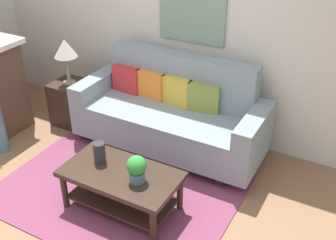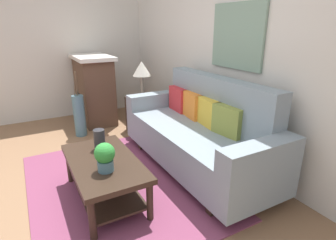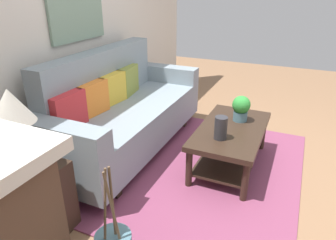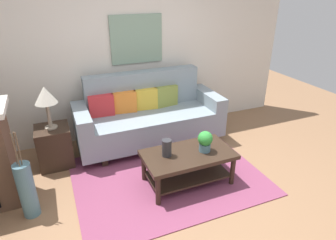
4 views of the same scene
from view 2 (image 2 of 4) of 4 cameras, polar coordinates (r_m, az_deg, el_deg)
name	(u,v)px [view 2 (image 2 of 4)]	position (r m, az deg, el deg)	size (l,w,h in m)	color
ground_plane	(73,197)	(2.99, -19.48, -15.12)	(9.48, 9.48, 0.00)	#8C6647
wall_back	(235,51)	(3.38, 13.92, 13.92)	(5.48, 0.10, 2.70)	silver
wall_left	(62,42)	(5.34, -21.53, 14.98)	(0.10, 4.95, 2.70)	silver
area_rug	(120,184)	(3.07, -10.10, -13.06)	(2.35, 1.80, 0.01)	#843D5B
couch	(199,134)	(3.20, 6.50, -2.96)	(2.18, 0.84, 1.08)	gray
throw_pillow_crimson	(179,99)	(3.72, 2.24, 4.42)	(0.36, 0.12, 0.32)	red
throw_pillow_orange	(192,105)	(3.45, 5.14, 3.13)	(0.36, 0.12, 0.32)	orange
throw_pillow_mustard	(208,112)	(3.19, 8.53, 1.62)	(0.36, 0.12, 0.32)	gold
throw_pillow_olive	(228,121)	(2.94, 12.50, -0.17)	(0.36, 0.12, 0.32)	olive
coffee_table	(104,171)	(2.72, -13.28, -10.39)	(1.10, 0.60, 0.43)	#332319
tabletop_vase	(99,139)	(2.86, -14.24, -3.98)	(0.11, 0.11, 0.21)	#2D2D33
potted_plant_tabletop	(105,156)	(2.41, -13.16, -7.44)	(0.18, 0.18, 0.26)	slate
side_table	(143,115)	(4.35, -5.25, 1.07)	(0.44, 0.44, 0.56)	#332319
table_lamp	(142,70)	(4.18, -5.56, 10.40)	(0.28, 0.28, 0.57)	gray
fireplace	(94,89)	(4.92, -15.29, 6.32)	(1.02, 0.58, 1.16)	brown
floor_vase	(79,116)	(4.38, -18.15, 0.84)	(0.17, 0.17, 0.64)	slate
floor_vase_branch_a	(76,84)	(4.23, -18.80, 7.20)	(0.01, 0.01, 0.36)	brown
floor_vase_branch_b	(77,84)	(4.27, -18.65, 7.30)	(0.01, 0.01, 0.36)	brown
floor_vase_branch_c	(74,84)	(4.26, -19.11, 7.23)	(0.01, 0.01, 0.36)	brown
framed_painting	(237,36)	(3.26, 14.30, 16.73)	(0.80, 0.03, 0.71)	gray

